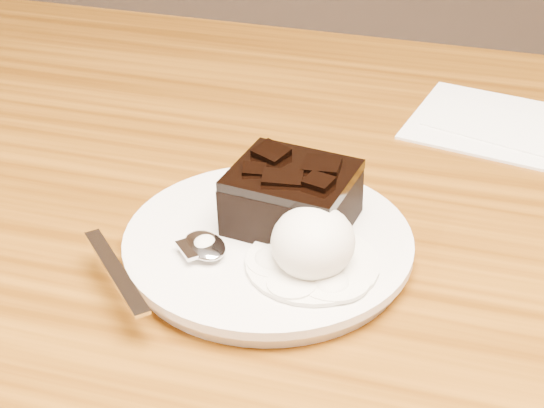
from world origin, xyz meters
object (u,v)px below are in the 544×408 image
(ice_cream_scoop, at_px, (313,242))
(spoon, at_px, (205,248))
(plate, at_px, (268,247))
(napkin, at_px, (487,121))
(brownie, at_px, (292,201))

(ice_cream_scoop, height_order, spoon, ice_cream_scoop)
(plate, relative_size, spoon, 1.35)
(ice_cream_scoop, xyz_separation_m, napkin, (0.10, 0.29, -0.04))
(napkin, bearing_deg, ice_cream_scoop, -108.86)
(napkin, bearing_deg, brownie, -117.55)
(plate, xyz_separation_m, ice_cream_scoop, (0.04, -0.03, 0.03))
(ice_cream_scoop, relative_size, spoon, 0.39)
(brownie, relative_size, napkin, 0.63)
(plate, distance_m, spoon, 0.05)
(plate, xyz_separation_m, brownie, (0.01, 0.02, 0.03))
(plate, bearing_deg, spoon, -139.88)
(brownie, height_order, spoon, brownie)
(spoon, bearing_deg, napkin, 14.95)
(brownie, xyz_separation_m, napkin, (0.13, 0.24, -0.03))
(ice_cream_scoop, distance_m, napkin, 0.31)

